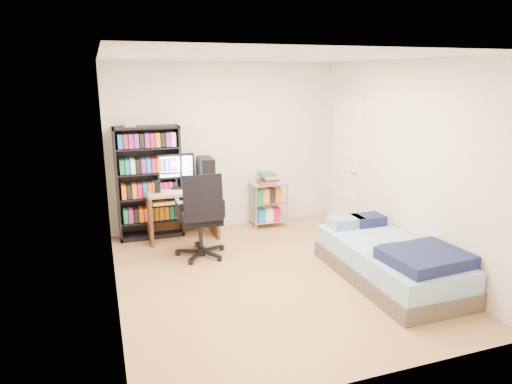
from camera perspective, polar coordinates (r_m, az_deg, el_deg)
name	(u,v)px	position (r m, az deg, el deg)	size (l,w,h in m)	color
room	(272,173)	(5.10, 2.05, 2.37)	(3.58, 4.08, 2.58)	#AE7F57
media_shelf	(149,182)	(6.68, -13.23, 1.28)	(0.91, 0.30, 1.69)	black
computer_desk	(188,193)	(6.64, -8.53, -0.09)	(0.97, 0.56, 1.23)	tan
office_chair	(201,231)	(5.95, -6.85, -4.80)	(0.69, 0.69, 1.14)	black
wire_cart	(268,191)	(7.06, 1.52, 0.08)	(0.54, 0.39, 0.85)	silver
bed	(391,261)	(5.52, 16.49, -8.27)	(0.96, 1.92, 0.55)	brown
door	(346,163)	(7.08, 11.17, 3.52)	(0.12, 0.80, 2.00)	white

